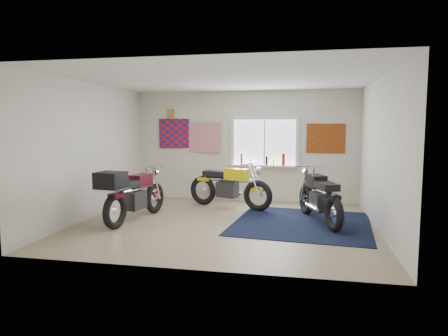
% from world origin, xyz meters
% --- Properties ---
extents(ground, '(5.50, 5.50, 0.00)m').
position_xyz_m(ground, '(0.00, 0.00, 0.00)').
color(ground, '#9E896B').
rests_on(ground, ground).
extents(room_shell, '(5.50, 5.50, 5.50)m').
position_xyz_m(room_shell, '(0.00, 0.00, 1.64)').
color(room_shell, white).
rests_on(room_shell, ground).
extents(navy_rug, '(2.73, 2.82, 0.01)m').
position_xyz_m(navy_rug, '(1.43, 0.28, 0.01)').
color(navy_rug, black).
rests_on(navy_rug, ground).
extents(window_assembly, '(1.66, 0.17, 1.26)m').
position_xyz_m(window_assembly, '(0.50, 2.47, 1.37)').
color(window_assembly, white).
rests_on(window_assembly, room_shell).
extents(oil_bottles, '(1.10, 0.09, 0.30)m').
position_xyz_m(oil_bottles, '(0.57, 2.40, 1.03)').
color(oil_bottles, '#8A5814').
rests_on(oil_bottles, window_assembly).
extents(flag_display, '(1.60, 0.10, 1.17)m').
position_xyz_m(flag_display, '(-1.90, 2.48, 2.15)').
color(flag_display, red).
rests_on(flag_display, room_shell).
extents(triumph_poster, '(0.90, 0.03, 0.70)m').
position_xyz_m(triumph_poster, '(1.95, 2.48, 1.55)').
color(triumph_poster, '#A54C14').
rests_on(triumph_poster, room_shell).
extents(yellow_triumph, '(2.04, 0.89, 1.06)m').
position_xyz_m(yellow_triumph, '(-0.20, 1.48, 0.47)').
color(yellow_triumph, black).
rests_on(yellow_triumph, ground).
extents(black_chrome_bike, '(0.88, 2.00, 1.06)m').
position_xyz_m(black_chrome_bike, '(1.75, 0.44, 0.46)').
color(black_chrome_bike, black).
rests_on(black_chrome_bike, navy_rug).
extents(maroon_tourer, '(0.76, 2.08, 1.05)m').
position_xyz_m(maroon_tourer, '(-1.78, -0.25, 0.55)').
color(maroon_tourer, black).
rests_on(maroon_tourer, ground).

